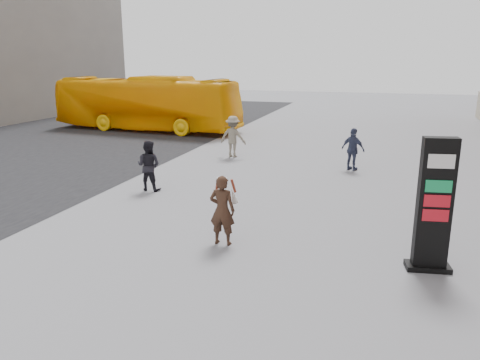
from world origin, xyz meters
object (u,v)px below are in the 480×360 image
(bus, at_px, (146,103))
(pedestrian_c, at_px, (353,149))
(woman, at_px, (222,209))
(info_pylon, at_px, (434,206))
(pedestrian_a, at_px, (149,166))
(pedestrian_b, at_px, (233,137))

(bus, height_order, pedestrian_c, bus)
(woman, xyz_separation_m, pedestrian_c, (2.26, 8.15, -0.03))
(info_pylon, bearing_deg, pedestrian_a, 147.14)
(bus, distance_m, pedestrian_c, 13.78)
(info_pylon, xyz_separation_m, pedestrian_b, (-7.04, 9.17, -0.46))
(info_pylon, bearing_deg, woman, 170.39)
(woman, distance_m, bus, 17.77)
(info_pylon, relative_size, bus, 0.24)
(woman, height_order, bus, bus)
(pedestrian_b, relative_size, pedestrian_c, 1.10)
(bus, relative_size, pedestrian_a, 6.93)
(info_pylon, height_order, pedestrian_b, info_pylon)
(woman, bearing_deg, pedestrian_c, -106.49)
(bus, xyz_separation_m, pedestrian_a, (6.11, -11.33, -0.74))
(woman, distance_m, pedestrian_b, 9.52)
(info_pylon, height_order, pedestrian_a, info_pylon)
(bus, height_order, pedestrian_a, bus)
(pedestrian_a, xyz_separation_m, pedestrian_b, (0.95, 5.64, 0.07))
(bus, distance_m, pedestrian_a, 12.90)
(pedestrian_b, bearing_deg, info_pylon, 131.24)
(pedestrian_a, bearing_deg, bus, -61.41)
(pedestrian_c, bearing_deg, pedestrian_b, 14.79)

